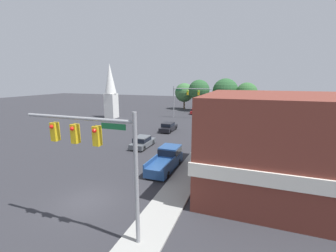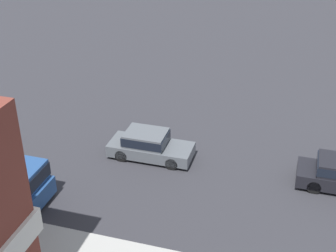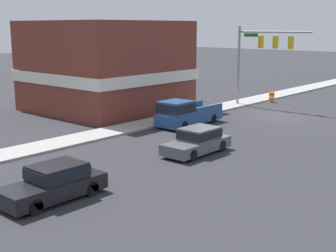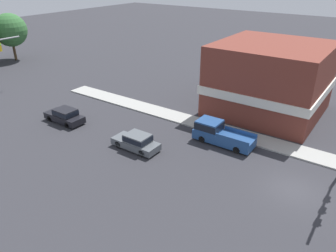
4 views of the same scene
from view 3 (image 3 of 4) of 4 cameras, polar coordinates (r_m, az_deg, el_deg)
The scene contains 8 objects.
ground_plane at distance 38.92m, azimuth 13.23°, elevation 1.17°, with size 200.00×200.00×0.00m, color #2D2D33.
sidewalk_curb at distance 41.82m, azimuth 6.34°, elevation 2.26°, with size 2.40×60.00×0.14m.
near_signal_assembly at distance 42.13m, azimuth 11.35°, elevation 9.28°, with size 6.98×0.49×7.17m.
car_lead at distance 26.73m, azimuth 3.64°, elevation -1.74°, with size 1.80×4.42×1.48m.
car_second_ahead at distance 20.20m, azimuth -13.66°, elevation -6.61°, with size 1.82×4.51×1.50m.
pickup_truck_parked at distance 34.01m, azimuth 2.02°, elevation 1.58°, with size 1.99×5.59×1.95m.
construction_barrel at distance 45.86m, azimuth 12.51°, elevation 3.45°, with size 0.54×0.54×0.98m.
corner_brick_building at distance 41.11m, azimuth -7.60°, elevation 7.17°, with size 11.50×11.43×7.59m.
Camera 3 is at (-17.81, 33.86, 7.12)m, focal length 50.00 mm.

